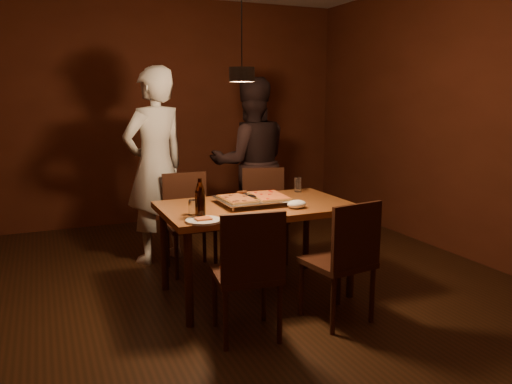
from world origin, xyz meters
name	(u,v)px	position (x,y,z in m)	size (l,w,h in m)	color
room_shell	(242,125)	(0.00, 0.00, 1.40)	(6.00, 6.00, 6.00)	#321A0D
dining_table	(256,213)	(0.21, 0.23, 0.68)	(1.50, 0.90, 0.75)	#975326
chair_far_left	(188,212)	(-0.13, 1.05, 0.54)	(0.43, 0.43, 0.49)	#38190F
chair_far_right	(264,205)	(0.66, 1.06, 0.54)	(0.53, 0.53, 0.49)	#38190F
chair_near_left	(249,263)	(-0.15, -0.49, 0.54)	(0.47, 0.47, 0.49)	#38190F
chair_near_right	(345,251)	(0.56, -0.52, 0.54)	(0.48, 0.48, 0.49)	#38190F
pizza_tray	(253,201)	(0.19, 0.25, 0.77)	(0.55, 0.45, 0.05)	silver
pizza_meat	(237,198)	(0.05, 0.25, 0.81)	(0.22, 0.35, 0.02)	maroon
pizza_cheese	(269,196)	(0.33, 0.25, 0.81)	(0.25, 0.39, 0.02)	gold
spatula	(251,196)	(0.18, 0.27, 0.81)	(0.09, 0.24, 0.04)	silver
beer_bottle_a	(201,202)	(-0.33, -0.04, 0.86)	(0.06, 0.06, 0.23)	black
beer_bottle_b	(200,198)	(-0.32, 0.00, 0.89)	(0.07, 0.07, 0.28)	black
water_glass_left	(193,207)	(-0.35, 0.09, 0.80)	(0.07, 0.07, 0.11)	silver
water_glass_right	(298,185)	(0.76, 0.56, 0.82)	(0.06, 0.06, 0.13)	silver
plate_slice	(203,220)	(-0.35, -0.14, 0.76)	(0.24, 0.24, 0.03)	white
napkin	(297,204)	(0.44, -0.02, 0.78)	(0.15, 0.12, 0.06)	white
diner_white	(155,166)	(-0.34, 1.39, 0.94)	(0.68, 0.45, 1.88)	silver
diner_dark	(251,163)	(0.70, 1.52, 0.90)	(0.87, 0.68, 1.79)	black
pendant_lamp	(242,73)	(0.00, 0.00, 1.76)	(0.18, 0.18, 1.10)	black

